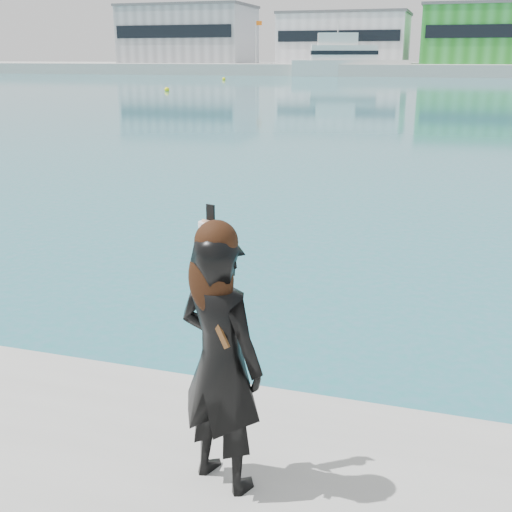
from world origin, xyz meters
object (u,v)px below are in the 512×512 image
Objects in this scene: motor_yacht at (346,60)px; buoy_far at (224,80)px; woman at (220,355)px; buoy_extra at (167,91)px.

motor_yacht reaches higher than buoy_far.
buoy_far is at bearing -49.11° from woman.
buoy_extra is at bearing -43.95° from woman.
woman is (27.09, -57.35, 1.66)m from buoy_extra.
motor_yacht is 12.33× the size of woman.
woman reaches higher than buoy_extra.
motor_yacht is at bearing 61.24° from buoy_far.
motor_yacht is 28.62m from buoy_far.
buoy_far is 0.29× the size of woman.
buoy_extra is (5.29, -31.01, 0.00)m from buoy_far.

